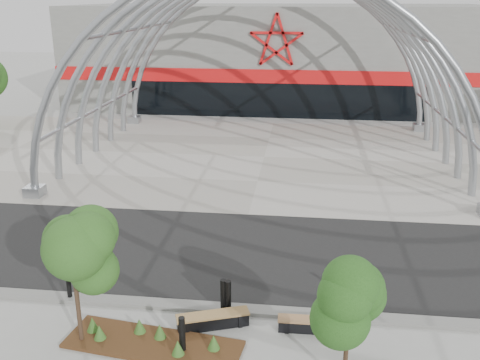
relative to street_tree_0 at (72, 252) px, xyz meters
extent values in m
plane|color=#9D9D98|center=(3.51, 2.21, -2.68)|extent=(140.00, 140.00, 0.00)
cube|color=black|center=(3.51, 5.71, -2.67)|extent=(140.00, 7.00, 0.02)
cube|color=#A09A8F|center=(3.51, 17.71, -2.66)|extent=(60.00, 17.00, 0.04)
cube|color=slate|center=(3.51, 1.96, -2.62)|extent=(60.00, 0.50, 0.12)
cube|color=slate|center=(3.51, 35.71, 1.32)|extent=(34.00, 15.00, 8.00)
cube|color=black|center=(3.51, 28.26, -1.38)|extent=(22.00, 0.25, 2.60)
cube|color=red|center=(3.51, 28.26, 0.42)|extent=(34.00, 0.30, 1.00)
torus|color=#94989D|center=(3.51, 10.21, -2.68)|extent=(20.36, 0.36, 20.36)
torus|color=#94989D|center=(3.51, 12.71, -2.68)|extent=(20.36, 0.36, 20.36)
torus|color=#94989D|center=(3.51, 15.21, -2.68)|extent=(20.36, 0.36, 20.36)
torus|color=#94989D|center=(3.51, 17.71, -2.68)|extent=(20.36, 0.36, 20.36)
torus|color=#94989D|center=(3.51, 20.21, -2.68)|extent=(20.36, 0.36, 20.36)
torus|color=#94989D|center=(3.51, 22.71, -2.68)|extent=(20.36, 0.36, 20.36)
torus|color=#94989D|center=(3.51, 25.21, -2.68)|extent=(20.36, 0.36, 20.36)
cylinder|color=#94989D|center=(13.17, 17.71, -0.09)|extent=(0.20, 15.00, 0.20)
cylinder|color=#94989D|center=(10.59, 17.71, 4.39)|extent=(0.20, 15.00, 0.20)
cylinder|color=#94989D|center=(-3.56, 17.71, 4.39)|extent=(0.20, 15.00, 0.20)
cylinder|color=#94989D|center=(-6.15, 17.71, -0.09)|extent=(0.20, 15.00, 0.20)
cube|color=#94989D|center=(-6.49, 10.21, -2.43)|extent=(0.80, 0.80, 0.50)
cube|color=#94989D|center=(-6.49, 25.21, -2.43)|extent=(0.80, 0.80, 0.50)
cube|color=#94989D|center=(13.51, 25.21, -2.43)|extent=(0.80, 0.80, 0.50)
cube|color=#3B2310|center=(1.94, 0.07, -2.63)|extent=(4.86, 2.08, 0.09)
cone|color=#3D6C27|center=(0.48, 0.09, -2.38)|extent=(0.33, 0.33, 0.41)
cone|color=#3D6C27|center=(2.07, 0.32, -2.38)|extent=(0.33, 0.33, 0.41)
cone|color=#3D6C27|center=(2.71, -0.31, -2.38)|extent=(0.33, 0.33, 0.41)
cone|color=#3D6C27|center=(1.45, 0.50, -2.38)|extent=(0.33, 0.33, 0.41)
cone|color=#3D6C27|center=(3.58, 0.02, -2.38)|extent=(0.33, 0.33, 0.41)
cone|color=#3D6C27|center=(0.16, 0.41, -2.38)|extent=(0.33, 0.33, 0.41)
cylinder|color=#332317|center=(0.00, 0.00, -1.73)|extent=(0.12, 0.12, 1.91)
ellipsoid|color=#2A501C|center=(0.00, 0.00, 0.01)|extent=(1.63, 1.63, 2.08)
cylinder|color=black|center=(6.86, -0.80, -1.83)|extent=(0.11, 0.11, 1.69)
ellipsoid|color=#1A4013|center=(6.86, -0.80, -0.30)|extent=(1.40, 1.40, 1.84)
cube|color=black|center=(3.37, 1.09, -2.51)|extent=(2.00, 1.04, 0.34)
cube|color=black|center=(2.67, 0.83, -2.48)|extent=(0.26, 0.45, 0.40)
cube|color=black|center=(4.07, 1.34, -2.48)|extent=(0.26, 0.45, 0.40)
cube|color=olive|center=(3.37, 1.09, -2.28)|extent=(2.07, 1.12, 0.06)
cube|color=black|center=(6.10, 1.23, -2.53)|extent=(1.81, 0.37, 0.31)
cube|color=black|center=(5.42, 1.21, -2.50)|extent=(0.12, 0.40, 0.36)
cube|color=black|center=(6.77, 1.24, -2.50)|extent=(0.12, 0.40, 0.36)
cube|color=#976649|center=(6.10, 1.23, -2.32)|extent=(1.85, 0.44, 0.05)
cylinder|color=black|center=(-1.18, 1.96, -2.24)|extent=(0.14, 0.14, 0.88)
cylinder|color=black|center=(2.78, -0.11, -2.16)|extent=(0.17, 0.17, 1.05)
cylinder|color=black|center=(3.57, 1.79, -2.12)|extent=(0.18, 0.18, 1.11)
cylinder|color=black|center=(3.71, 1.74, -2.12)|extent=(0.18, 0.18, 1.11)
cylinder|color=black|center=(7.64, 2.57, -2.19)|extent=(0.16, 0.16, 0.97)
camera|label=1|loc=(5.66, -11.49, 6.12)|focal=40.00mm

